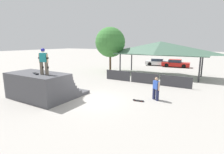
{
  "coord_description": "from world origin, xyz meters",
  "views": [
    {
      "loc": [
        7.24,
        -9.56,
        4.07
      ],
      "look_at": [
        -0.49,
        3.52,
        1.05
      ],
      "focal_mm": 28.0,
      "sensor_mm": 36.0,
      "label": 1
    }
  ],
  "objects": [
    {
      "name": "parked_car_red",
      "position": [
        1.64,
        20.72,
        0.6
      ],
      "size": [
        4.47,
        2.06,
        1.27
      ],
      "rotation": [
        0.0,
        0.0,
        0.09
      ],
      "color": "red",
      "rests_on": "ground"
    },
    {
      "name": "pavilion_shelter",
      "position": [
        1.36,
        12.05,
        3.38
      ],
      "size": [
        10.86,
        4.22,
        4.18
      ],
      "color": "#2D2D33",
      "rests_on": "ground"
    },
    {
      "name": "bystander_walking",
      "position": [
        3.83,
        2.36,
        0.92
      ],
      "size": [
        0.62,
        0.45,
        1.66
      ],
      "rotation": [
        0.0,
        0.0,
        2.57
      ],
      "color": "#1E2347",
      "rests_on": "ground"
    },
    {
      "name": "barrier_fence",
      "position": [
        1.3,
        6.91,
        0.53
      ],
      "size": [
        8.9,
        0.12,
        1.05
      ],
      "color": "#3D3D42",
      "rests_on": "ground"
    },
    {
      "name": "ground_plane",
      "position": [
        0.0,
        0.0,
        0.0
      ],
      "size": [
        160.0,
        160.0,
        0.0
      ],
      "primitive_type": "plane",
      "color": "#ADA8A0"
    },
    {
      "name": "tree_beside_pavilion",
      "position": [
        -5.6,
        11.68,
        4.07
      ],
      "size": [
        4.17,
        4.17,
        6.16
      ],
      "color": "brown",
      "rests_on": "ground"
    },
    {
      "name": "skater_on_deck",
      "position": [
        -2.73,
        -1.78,
        2.93
      ],
      "size": [
        0.77,
        0.41,
        1.79
      ],
      "rotation": [
        0.0,
        0.0,
        0.34
      ],
      "color": "#6B6051",
      "rests_on": "quarter_pipe_ramp"
    },
    {
      "name": "skateboard_on_ground",
      "position": [
        2.85,
        1.46,
        0.06
      ],
      "size": [
        0.79,
        0.31,
        0.09
      ],
      "rotation": [
        0.0,
        0.0,
        3.29
      ],
      "color": "red",
      "rests_on": "ground"
    },
    {
      "name": "quarter_pipe_ramp",
      "position": [
        -3.63,
        -1.39,
        0.85
      ],
      "size": [
        4.65,
        4.19,
        1.9
      ],
      "color": "#4C4C51",
      "rests_on": "ground"
    },
    {
      "name": "skateboard_on_deck",
      "position": [
        -3.37,
        -1.99,
        1.96
      ],
      "size": [
        0.83,
        0.45,
        0.09
      ],
      "rotation": [
        0.0,
        0.0,
        -0.33
      ],
      "color": "blue",
      "rests_on": "quarter_pipe_ramp"
    },
    {
      "name": "parked_car_white",
      "position": [
        -1.5,
        21.2,
        0.6
      ],
      "size": [
        4.46,
        2.3,
        1.27
      ],
      "rotation": [
        0.0,
        0.0,
        0.16
      ],
      "color": "silver",
      "rests_on": "ground"
    }
  ]
}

